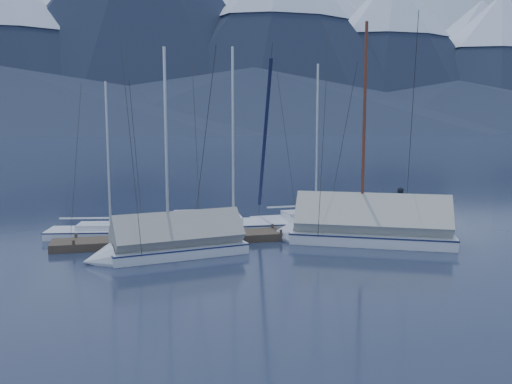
# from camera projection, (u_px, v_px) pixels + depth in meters

# --- Properties ---
(ground) EXTENTS (1000.00, 1000.00, 0.00)m
(ground) POSITION_uv_depth(u_px,v_px,m) (267.00, 249.00, 23.20)
(ground) COLOR #151C30
(ground) RESTS_ON ground
(mountain_range) EXTENTS (877.00, 584.00, 150.50)m
(mountain_range) POSITION_uv_depth(u_px,v_px,m) (132.00, 43.00, 372.75)
(mountain_range) COLOR #475675
(mountain_range) RESTS_ON ground
(dock) EXTENTS (18.00, 1.50, 0.54)m
(dock) POSITION_uv_depth(u_px,v_px,m) (256.00, 237.00, 25.10)
(dock) COLOR #382D23
(dock) RESTS_ON ground
(mooring_posts) EXTENTS (15.12, 1.52, 0.35)m
(mooring_posts) POSITION_uv_depth(u_px,v_px,m) (245.00, 232.00, 24.95)
(mooring_posts) COLOR #382D23
(mooring_posts) RESTS_ON ground
(sailboat_open_left) EXTENTS (6.23, 2.90, 7.96)m
(sailboat_open_left) POSITION_uv_depth(u_px,v_px,m) (120.00, 234.00, 25.64)
(sailboat_open_left) COLOR silver
(sailboat_open_left) RESTS_ON ground
(sailboat_open_mid) EXTENTS (7.54, 3.20, 9.84)m
(sailboat_open_mid) POSITION_uv_depth(u_px,v_px,m) (244.00, 228.00, 26.93)
(sailboat_open_mid) COLOR silver
(sailboat_open_mid) RESTS_ON ground
(sailboat_open_right) EXTENTS (7.00, 2.97, 9.15)m
(sailboat_open_right) POSITION_uv_depth(u_px,v_px,m) (324.00, 221.00, 28.73)
(sailboat_open_right) COLOR silver
(sailboat_open_right) RESTS_ON ground
(sailboat_covered_near) EXTENTS (8.53, 5.95, 10.77)m
(sailboat_covered_near) POSITION_uv_depth(u_px,v_px,m) (357.00, 230.00, 24.50)
(sailboat_covered_near) COLOR silver
(sailboat_covered_near) RESTS_ON ground
(sailboat_covered_far) EXTENTS (6.74, 3.14, 9.11)m
(sailboat_covered_far) POSITION_uv_depth(u_px,v_px,m) (165.00, 246.00, 21.84)
(sailboat_covered_far) COLOR silver
(sailboat_covered_far) RESTS_ON ground
(person) EXTENTS (0.63, 0.77, 1.82)m
(person) POSITION_uv_depth(u_px,v_px,m) (400.00, 205.00, 27.00)
(person) COLOR black
(person) RESTS_ON dock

